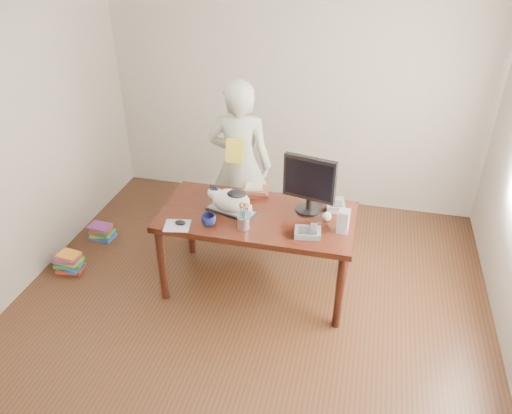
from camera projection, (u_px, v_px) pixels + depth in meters
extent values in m
plane|color=black|center=(240.00, 332.00, 3.99)|extent=(4.50, 4.50, 0.00)
plane|color=beige|center=(295.00, 83.00, 5.16)|extent=(4.00, 0.00, 4.00)
cube|color=black|center=(257.00, 217.00, 4.11)|extent=(1.60, 0.80, 0.05)
cylinder|color=black|center=(162.00, 265.00, 4.17)|extent=(0.07, 0.07, 0.70)
cylinder|color=black|center=(340.00, 292.00, 3.87)|extent=(0.07, 0.07, 0.70)
cylinder|color=black|center=(190.00, 222.00, 4.74)|extent=(0.07, 0.07, 0.70)
cylinder|color=black|center=(347.00, 243.00, 4.44)|extent=(0.07, 0.07, 0.70)
cube|color=black|center=(267.00, 226.00, 4.58)|extent=(1.45, 0.03, 0.50)
cube|color=black|center=(231.00, 211.00, 4.12)|extent=(0.44, 0.26, 0.02)
cube|color=#9A9A9E|center=(231.00, 210.00, 4.12)|extent=(0.41, 0.23, 0.00)
ellipsoid|color=silver|center=(231.00, 201.00, 4.07)|extent=(0.36, 0.27, 0.19)
ellipsoid|color=silver|center=(214.00, 193.00, 4.10)|extent=(0.14, 0.14, 0.11)
ellipsoid|color=black|center=(214.00, 189.00, 4.08)|extent=(0.10, 0.09, 0.04)
cone|color=black|center=(211.00, 186.00, 4.07)|extent=(0.07, 0.06, 0.07)
cone|color=black|center=(216.00, 188.00, 4.05)|extent=(0.06, 0.06, 0.07)
ellipsoid|color=black|center=(237.00, 194.00, 4.00)|extent=(0.20, 0.17, 0.04)
cylinder|color=silver|center=(250.00, 210.00, 4.07)|extent=(0.06, 0.14, 0.04)
cylinder|color=black|center=(308.00, 209.00, 4.15)|extent=(0.26, 0.26, 0.02)
cylinder|color=black|center=(309.00, 203.00, 4.12)|extent=(0.05, 0.05, 0.10)
cube|color=black|center=(310.00, 178.00, 3.98)|extent=(0.44, 0.14, 0.37)
cube|color=black|center=(308.00, 180.00, 3.96)|extent=(0.39, 0.09, 0.31)
cylinder|color=#9A999F|center=(243.00, 223.00, 3.89)|extent=(0.11, 0.11, 0.11)
cylinder|color=black|center=(242.00, 212.00, 3.86)|extent=(0.04, 0.03, 0.16)
cylinder|color=#0C4AB0|center=(244.00, 214.00, 3.83)|extent=(0.03, 0.03, 0.16)
cylinder|color=#A41719|center=(244.00, 212.00, 3.86)|extent=(0.02, 0.04, 0.16)
cylinder|color=#1B8A29|center=(241.00, 214.00, 3.84)|extent=(0.02, 0.03, 0.16)
cylinder|color=#B7B8BD|center=(244.00, 212.00, 3.83)|extent=(0.02, 0.03, 0.12)
cylinder|color=#B7B8BD|center=(245.00, 213.00, 3.83)|extent=(0.02, 0.03, 0.12)
torus|color=#D9550B|center=(242.00, 205.00, 3.80)|extent=(0.05, 0.03, 0.05)
torus|color=#D9550B|center=(246.00, 206.00, 3.79)|extent=(0.05, 0.03, 0.05)
cube|color=#B5B9C1|center=(177.00, 226.00, 3.95)|extent=(0.23, 0.22, 0.00)
ellipsoid|color=black|center=(180.00, 223.00, 3.95)|extent=(0.10, 0.08, 0.04)
imported|color=black|center=(209.00, 220.00, 3.94)|extent=(0.14, 0.14, 0.09)
cube|color=slate|center=(308.00, 233.00, 3.82)|extent=(0.22, 0.17, 0.05)
cube|color=#3B3C3E|center=(303.00, 230.00, 3.80)|extent=(0.09, 0.11, 0.01)
cube|color=#B7B8BD|center=(314.00, 228.00, 3.81)|extent=(0.07, 0.17, 0.06)
cube|color=#969698|center=(343.00, 221.00, 3.84)|extent=(0.09, 0.10, 0.19)
sphere|color=beige|center=(327.00, 217.00, 4.00)|extent=(0.08, 0.08, 0.08)
cube|color=#441312|center=(255.00, 192.00, 4.37)|extent=(0.25, 0.20, 0.04)
cube|color=brown|center=(256.00, 189.00, 4.35)|extent=(0.21, 0.16, 0.03)
cube|color=silver|center=(254.00, 186.00, 4.34)|extent=(0.17, 0.15, 0.02)
cube|color=slate|center=(336.00, 205.00, 4.17)|extent=(0.18, 0.22, 0.05)
cube|color=#3B3C3E|center=(336.00, 204.00, 4.13)|extent=(0.11, 0.11, 0.01)
imported|color=white|center=(240.00, 165.00, 4.70)|extent=(0.62, 0.42, 1.65)
cube|color=yellow|center=(235.00, 151.00, 4.44)|extent=(0.16, 0.10, 0.22)
cube|color=red|center=(71.00, 268.00, 4.67)|extent=(0.25, 0.19, 0.03)
cube|color=#1A449C|center=(71.00, 266.00, 4.64)|extent=(0.23, 0.18, 0.03)
cube|color=#28862E|center=(69.00, 262.00, 4.64)|extent=(0.27, 0.22, 0.03)
cube|color=gold|center=(69.00, 260.00, 4.62)|extent=(0.21, 0.16, 0.03)
cube|color=#6B2E73|center=(67.00, 258.00, 4.60)|extent=(0.23, 0.17, 0.03)
cube|color=orange|center=(69.00, 255.00, 4.59)|extent=(0.21, 0.17, 0.03)
cube|color=#1A449C|center=(103.00, 236.00, 5.12)|extent=(0.25, 0.19, 0.03)
cube|color=orange|center=(102.00, 233.00, 5.11)|extent=(0.22, 0.19, 0.03)
cube|color=#28862E|center=(102.00, 232.00, 5.08)|extent=(0.24, 0.19, 0.03)
cube|color=red|center=(102.00, 228.00, 5.08)|extent=(0.21, 0.16, 0.03)
cube|color=#6B2E73|center=(100.00, 227.00, 5.05)|extent=(0.22, 0.17, 0.03)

